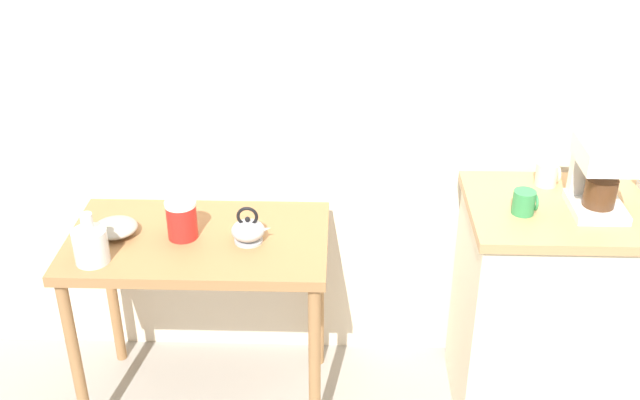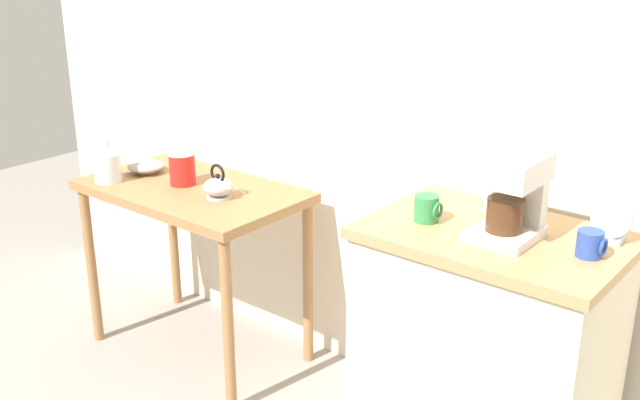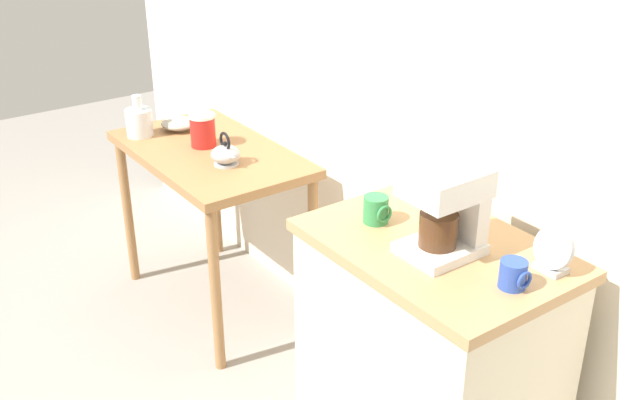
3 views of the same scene
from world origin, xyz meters
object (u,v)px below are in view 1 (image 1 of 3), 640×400
object	(u,v)px
mug_small_cream	(547,174)
mug_tall_green	(524,202)
canister_enamel	(182,219)
teakettle	(249,230)
glass_carafe_vase	(91,245)
bowl_stoneware	(115,228)
coffee_maker	(601,172)

from	to	relation	value
mug_small_cream	mug_tall_green	bearing A→B (deg)	-120.28
mug_tall_green	canister_enamel	bearing A→B (deg)	178.39
teakettle	canister_enamel	xyz separation A→B (m)	(-0.24, 0.02, 0.03)
teakettle	glass_carafe_vase	bearing A→B (deg)	-164.45
bowl_stoneware	coffee_maker	bearing A→B (deg)	0.09
coffee_maker	mug_tall_green	bearing A→B (deg)	-170.44
canister_enamel	mug_small_cream	xyz separation A→B (m)	(1.34, 0.19, 0.11)
glass_carafe_vase	coffee_maker	world-z (taller)	coffee_maker
teakettle	mug_small_cream	xyz separation A→B (m)	(1.09, 0.21, 0.14)
glass_carafe_vase	mug_tall_green	distance (m)	1.50
glass_carafe_vase	mug_small_cream	size ratio (longest dim) A/B	2.17
teakettle	glass_carafe_vase	size ratio (longest dim) A/B	0.78
glass_carafe_vase	canister_enamel	world-z (taller)	glass_carafe_vase
bowl_stoneware	mug_tall_green	world-z (taller)	mug_tall_green
canister_enamel	coffee_maker	distance (m)	1.48
coffee_maker	mug_small_cream	size ratio (longest dim) A/B	3.00
bowl_stoneware	teakettle	xyz separation A→B (m)	(0.49, -0.03, 0.02)
coffee_maker	mug_tall_green	xyz separation A→B (m)	(-0.26, -0.04, -0.10)
teakettle	coffee_maker	world-z (taller)	coffee_maker
bowl_stoneware	canister_enamel	distance (m)	0.25
coffee_maker	mug_small_cream	distance (m)	0.24
bowl_stoneware	mug_tall_green	bearing A→B (deg)	-1.59
bowl_stoneware	glass_carafe_vase	xyz separation A→B (m)	(-0.03, -0.18, 0.04)
mug_small_cream	teakettle	bearing A→B (deg)	-169.09
coffee_maker	glass_carafe_vase	bearing A→B (deg)	-174.10
canister_enamel	mug_small_cream	world-z (taller)	mug_small_cream
mug_tall_green	bowl_stoneware	bearing A→B (deg)	178.41
mug_tall_green	glass_carafe_vase	bearing A→B (deg)	-174.74
canister_enamel	coffee_maker	size ratio (longest dim) A/B	0.56
canister_enamel	bowl_stoneware	bearing A→B (deg)	178.48
coffee_maker	mug_tall_green	distance (m)	0.28
glass_carafe_vase	coffee_maker	size ratio (longest dim) A/B	0.73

